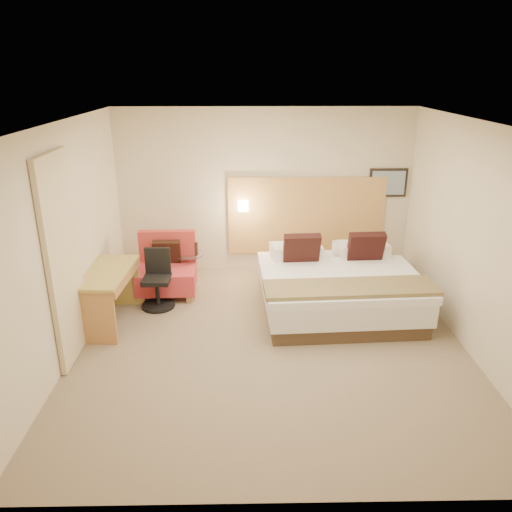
{
  "coord_description": "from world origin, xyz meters",
  "views": [
    {
      "loc": [
        -0.29,
        -5.52,
        3.25
      ],
      "look_at": [
        -0.18,
        0.41,
        1.01
      ],
      "focal_mm": 35.0,
      "sensor_mm": 36.0,
      "label": 1
    }
  ],
  "objects_px": {
    "bed": "(336,286)",
    "desk": "(110,282)",
    "lounge_chair": "(167,270)",
    "side_table": "(189,268)",
    "desk_chair": "(158,284)"
  },
  "relations": [
    {
      "from": "bed",
      "to": "desk",
      "type": "distance_m",
      "value": 3.13
    },
    {
      "from": "lounge_chair",
      "to": "desk",
      "type": "height_order",
      "value": "lounge_chair"
    },
    {
      "from": "lounge_chair",
      "to": "desk",
      "type": "xyz_separation_m",
      "value": [
        -0.6,
        -0.98,
        0.23
      ]
    },
    {
      "from": "bed",
      "to": "side_table",
      "type": "xyz_separation_m",
      "value": [
        -2.19,
        0.83,
        -0.05
      ]
    },
    {
      "from": "bed",
      "to": "lounge_chair",
      "type": "xyz_separation_m",
      "value": [
        -2.5,
        0.58,
        0.02
      ]
    },
    {
      "from": "bed",
      "to": "desk_chair",
      "type": "height_order",
      "value": "bed"
    },
    {
      "from": "lounge_chair",
      "to": "side_table",
      "type": "relative_size",
      "value": 1.53
    },
    {
      "from": "lounge_chair",
      "to": "side_table",
      "type": "height_order",
      "value": "lounge_chair"
    },
    {
      "from": "side_table",
      "to": "desk",
      "type": "xyz_separation_m",
      "value": [
        -0.9,
        -1.23,
        0.3
      ]
    },
    {
      "from": "bed",
      "to": "side_table",
      "type": "height_order",
      "value": "bed"
    },
    {
      "from": "lounge_chair",
      "to": "desk_chair",
      "type": "relative_size",
      "value": 1.09
    },
    {
      "from": "lounge_chair",
      "to": "desk_chair",
      "type": "height_order",
      "value": "lounge_chair"
    },
    {
      "from": "desk",
      "to": "lounge_chair",
      "type": "bearing_deg",
      "value": 58.46
    },
    {
      "from": "lounge_chair",
      "to": "side_table",
      "type": "bearing_deg",
      "value": 39.8
    },
    {
      "from": "desk_chair",
      "to": "desk",
      "type": "bearing_deg",
      "value": -136.57
    }
  ]
}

